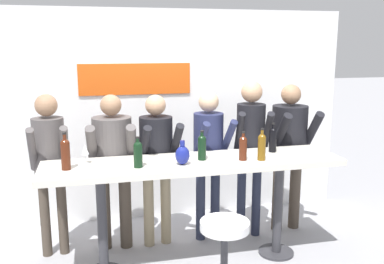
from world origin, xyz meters
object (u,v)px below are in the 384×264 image
Objects in this scene: person_center_right at (251,141)px; wine_glass_0 at (85,150)px; bar_stool at (224,251)px; person_far_left at (50,157)px; wine_bottle_4 at (202,146)px; wine_bottle_0 at (262,146)px; decorative_vase at (182,155)px; person_center at (209,149)px; wine_bottle_5 at (273,138)px; person_left at (113,156)px; tasting_table at (194,175)px; wine_bottle_1 at (243,147)px; person_right at (289,142)px; wine_bottle_3 at (65,153)px; person_center_left at (157,154)px; wine_bottle_2 at (138,153)px.

person_center_right is 9.77× the size of wine_glass_0.
person_center_right is (0.68, 1.23, 0.59)m from bar_stool.
wine_bottle_4 is (1.40, -0.51, 0.15)m from person_far_left.
wine_bottle_0 reaches higher than decorative_vase.
wine_bottle_5 is (0.56, -0.38, 0.17)m from person_center.
wine_bottle_0 is (1.33, -0.65, 0.19)m from person_left.
wine_bottle_5 is 1.01m from decorative_vase.
decorative_vase is at bearing -151.95° from wine_bottle_4.
tasting_table is 0.53m from wine_bottle_1.
person_right is 2.45m from wine_bottle_3.
decorative_vase reaches higher than tasting_table.
tasting_table is 0.57m from person_center_left.
wine_bottle_0 is (-0.62, -0.68, 0.16)m from person_right.
person_right is at bearing 5.43° from person_left.
person_left reaches higher than decorative_vase.
person_center is at bearing 4.43° from person_left.
person_center_left is at bearing -169.70° from person_center_right.
wine_bottle_1 is at bearing -2.33° from wine_bottle_3.
wine_bottle_0 is 1.71× the size of wine_glass_0.
person_center_left is (-0.28, 0.49, 0.09)m from tasting_table.
wine_bottle_2 is at bearing -120.03° from person_center_left.
person_right reaches higher than person_left.
bar_stool is at bearing -120.10° from wine_bottle_1.
person_center_right is at bearing 61.05° from bar_stool.
person_center_left is at bearing 1.94° from person_left.
wine_bottle_1 is at bearing -15.12° from wine_bottle_4.
decorative_vase is (-0.75, 0.03, -0.05)m from wine_bottle_0.
wine_bottle_3 is at bearing 176.54° from wine_bottle_0.
person_center_left reaches higher than wine_bottle_1.
person_left is 0.44m from person_center_left.
person_center_left is 5.85× the size of wine_bottle_2.
bar_stool is 1.82m from person_right.
wine_bottle_0 is (0.89, -0.63, 0.19)m from person_center_left.
wine_bottle_2 is (-1.27, -0.58, 0.09)m from person_center_right.
person_left is 1.47m from person_center_right.
person_left is 0.87m from decorative_vase.
wine_bottle_3 is (0.18, -0.54, 0.17)m from person_far_left.
bar_stool is at bearing -107.42° from person_center_right.
wine_bottle_5 is at bearing -13.87° from person_far_left.
wine_bottle_3 reaches higher than wine_bottle_0.
person_center_right is at bearing 35.20° from wine_bottle_4.
wine_bottle_0 is 0.75m from decorative_vase.
person_far_left is 2.21m from wine_bottle_5.
wine_glass_0 is (-0.26, -0.39, 0.18)m from person_left.
tasting_table is 0.69m from wine_bottle_0.
wine_bottle_1 is at bearing -83.30° from person_center.
person_center_left is at bearing 31.26° from wine_bottle_3.
person_center_left is 4.90× the size of wine_bottle_3.
bar_stool is 0.46× the size of person_center.
person_right is (0.49, 0.07, -0.06)m from person_center_right.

